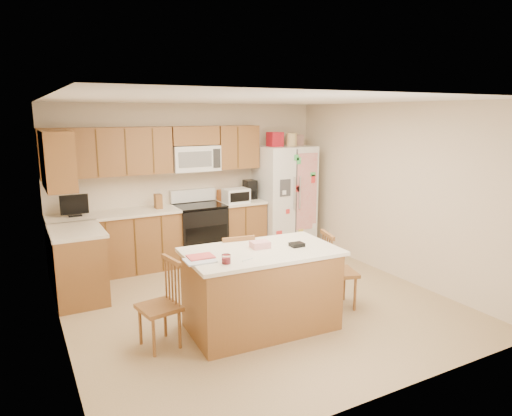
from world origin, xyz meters
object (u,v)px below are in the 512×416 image
stove (199,232)px  refrigerator (284,197)px  island (261,289)px  windsor_chair_back (236,274)px  windsor_chair_left (161,306)px  windsor_chair_right (337,272)px

stove → refrigerator: bearing=-2.3°
island → windsor_chair_back: bearing=93.7°
stove → windsor_chair_left: (-1.37, -2.46, -0.04)m
stove → windsor_chair_right: bearing=-72.2°
windsor_chair_back → windsor_chair_right: size_ratio=1.00×
windsor_chair_left → windsor_chair_back: bearing=23.1°
refrigerator → windsor_chair_back: size_ratio=2.15×
stove → windsor_chair_back: 2.04m
windsor_chair_left → windsor_chair_right: windsor_chair_right is taller
island → windsor_chair_right: bearing=2.8°
island → windsor_chair_back: island is taller
island → windsor_chair_back: size_ratio=1.82×
island → windsor_chair_right: size_ratio=1.82×
island → windsor_chair_back: 0.57m
stove → windsor_chair_left: stove is taller
windsor_chair_back → windsor_chair_right: bearing=-24.6°
windsor_chair_left → windsor_chair_back: (1.06, 0.45, 0.02)m
island → windsor_chair_left: 1.10m
windsor_chair_right → refrigerator: bearing=72.9°
windsor_chair_right → windsor_chair_back: bearing=155.4°
refrigerator → windsor_chair_back: bearing=-134.1°
stove → windsor_chair_left: bearing=-119.2°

